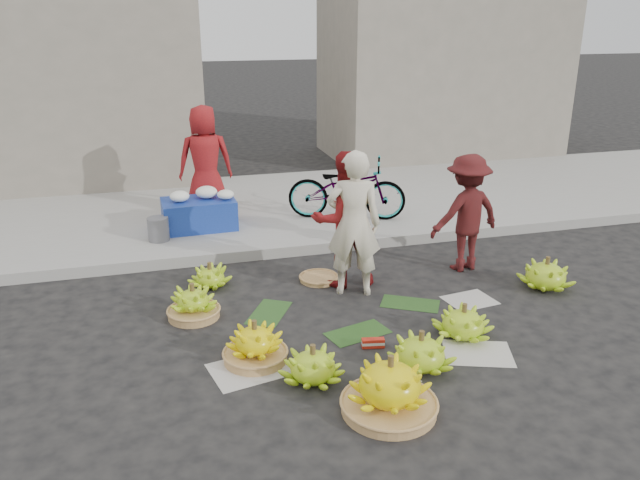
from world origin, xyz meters
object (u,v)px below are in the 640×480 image
object	(u,v)px
banana_bunch_4	(463,322)
flower_table	(199,212)
vendor_cream	(354,224)
bicycle	(347,189)
banana_bunch_0	(255,344)

from	to	relation	value
banana_bunch_4	flower_table	bearing A→B (deg)	120.93
flower_table	vendor_cream	bearing A→B (deg)	-60.60
flower_table	bicycle	bearing A→B (deg)	-5.43
banana_bunch_0	flower_table	size ratio (longest dim) A/B	0.61
vendor_cream	bicycle	world-z (taller)	vendor_cream
banana_bunch_4	bicycle	bearing A→B (deg)	91.02
flower_table	bicycle	world-z (taller)	bicycle
banana_bunch_0	bicycle	world-z (taller)	bicycle
banana_bunch_4	vendor_cream	xyz separation A→B (m)	(-0.75, 1.33, 0.70)
banana_bunch_0	banana_bunch_4	bearing A→B (deg)	-2.63
banana_bunch_4	vendor_cream	world-z (taller)	vendor_cream
vendor_cream	flower_table	xyz separation A→B (m)	(-1.55, 2.51, -0.49)
banana_bunch_4	bicycle	xyz separation A→B (m)	(-0.07, 3.72, 0.43)
banana_bunch_0	bicycle	bearing A→B (deg)	60.36
banana_bunch_4	flower_table	size ratio (longest dim) A/B	0.59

